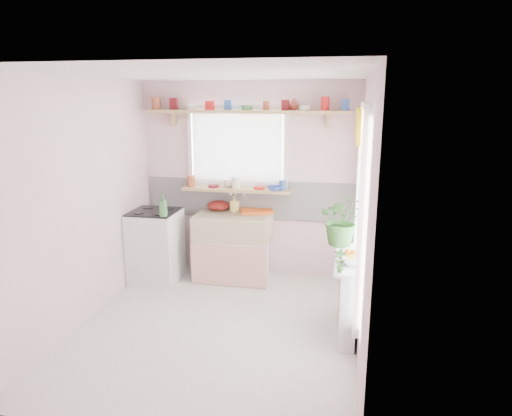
# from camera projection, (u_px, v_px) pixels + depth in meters

# --- Properties ---
(room) EXTENTS (3.20, 3.20, 3.20)m
(room) POSITION_uv_depth(u_px,v_px,m) (294.00, 183.00, 5.04)
(room) COLOR silver
(room) RESTS_ON ground
(sink_unit) EXTENTS (0.95, 0.65, 1.11)m
(sink_unit) POSITION_uv_depth(u_px,v_px,m) (233.00, 247.00, 5.83)
(sink_unit) COLOR white
(sink_unit) RESTS_ON ground
(cooker) EXTENTS (0.58, 0.58, 0.93)m
(cooker) POSITION_uv_depth(u_px,v_px,m) (156.00, 246.00, 5.78)
(cooker) COLOR white
(cooker) RESTS_ON ground
(radiator_ledge) EXTENTS (0.22, 0.95, 0.78)m
(radiator_ledge) POSITION_uv_depth(u_px,v_px,m) (348.00, 294.00, 4.52)
(radiator_ledge) COLOR white
(radiator_ledge) RESTS_ON ground
(windowsill) EXTENTS (1.40, 0.22, 0.04)m
(windowsill) POSITION_uv_depth(u_px,v_px,m) (236.00, 190.00, 5.84)
(windowsill) COLOR tan
(windowsill) RESTS_ON room
(pine_shelf) EXTENTS (2.52, 0.24, 0.04)m
(pine_shelf) POSITION_uv_depth(u_px,v_px,m) (247.00, 112.00, 5.57)
(pine_shelf) COLOR tan
(pine_shelf) RESTS_ON room
(shelf_crockery) EXTENTS (2.47, 0.11, 0.12)m
(shelf_crockery) POSITION_uv_depth(u_px,v_px,m) (247.00, 105.00, 5.55)
(shelf_crockery) COLOR #A55133
(shelf_crockery) RESTS_ON pine_shelf
(sill_crockery) EXTENTS (1.35, 0.11, 0.12)m
(sill_crockery) POSITION_uv_depth(u_px,v_px,m) (236.00, 184.00, 5.83)
(sill_crockery) COLOR #A55133
(sill_crockery) RESTS_ON windowsill
(dish_tray) EXTENTS (0.47, 0.41, 0.04)m
(dish_tray) POSITION_uv_depth(u_px,v_px,m) (256.00, 211.00, 5.88)
(dish_tray) COLOR #FD5A16
(dish_tray) RESTS_ON sink_unit
(colander) EXTENTS (0.38, 0.38, 0.13)m
(colander) POSITION_uv_depth(u_px,v_px,m) (218.00, 205.00, 5.96)
(colander) COLOR #5E1310
(colander) RESTS_ON sink_unit
(jade_plant) EXTENTS (0.57, 0.52, 0.55)m
(jade_plant) POSITION_uv_depth(u_px,v_px,m) (342.00, 220.00, 4.77)
(jade_plant) COLOR #356A2A
(jade_plant) RESTS_ON radiator_ledge
(fruit_bowl) EXTENTS (0.36, 0.36, 0.07)m
(fruit_bowl) POSITION_uv_depth(u_px,v_px,m) (353.00, 260.00, 4.27)
(fruit_bowl) COLOR silver
(fruit_bowl) RESTS_ON radiator_ledge
(herb_pot) EXTENTS (0.13, 0.10, 0.22)m
(herb_pot) POSITION_uv_depth(u_px,v_px,m) (340.00, 261.00, 4.04)
(herb_pot) COLOR #38702C
(herb_pot) RESTS_ON radiator_ledge
(soap_bottle_sink) EXTENTS (0.12, 0.12, 0.20)m
(soap_bottle_sink) POSITION_uv_depth(u_px,v_px,m) (235.00, 204.00, 5.91)
(soap_bottle_sink) COLOR #FCF170
(soap_bottle_sink) RESTS_ON sink_unit
(sill_cup) EXTENTS (0.14, 0.14, 0.10)m
(sill_cup) POSITION_uv_depth(u_px,v_px,m) (229.00, 183.00, 5.91)
(sill_cup) COLOR white
(sill_cup) RESTS_ON windowsill
(sill_bowl) EXTENTS (0.20, 0.20, 0.06)m
(sill_bowl) POSITION_uv_depth(u_px,v_px,m) (274.00, 188.00, 5.68)
(sill_bowl) COLOR #364CB1
(sill_bowl) RESTS_ON windowsill
(shelf_vase) EXTENTS (0.13, 0.13, 0.14)m
(shelf_vase) POSITION_uv_depth(u_px,v_px,m) (293.00, 104.00, 5.50)
(shelf_vase) COLOR #A54032
(shelf_vase) RESTS_ON pine_shelf
(cooker_bottle) EXTENTS (0.11, 0.11, 0.26)m
(cooker_bottle) POSITION_uv_depth(u_px,v_px,m) (163.00, 206.00, 5.39)
(cooker_bottle) COLOR #418344
(cooker_bottle) RESTS_ON cooker
(fruit) EXTENTS (0.20, 0.14, 0.10)m
(fruit) POSITION_uv_depth(u_px,v_px,m) (354.00, 254.00, 4.26)
(fruit) COLOR orange
(fruit) RESTS_ON fruit_bowl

